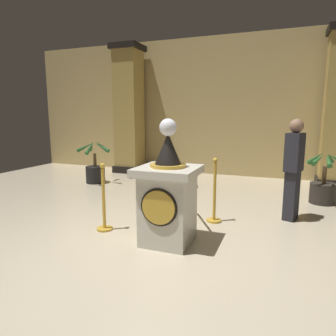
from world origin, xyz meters
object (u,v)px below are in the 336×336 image
(stanchion_far, at_px, (104,207))
(potted_palm_right, at_px, (323,187))
(potted_palm_left, at_px, (95,169))
(pedestal_clock, at_px, (168,196))
(stanchion_near, at_px, (214,199))
(bystander_guest, at_px, (293,167))

(stanchion_far, bearing_deg, potted_palm_right, 40.33)
(potted_palm_right, bearing_deg, potted_palm_left, 179.98)
(pedestal_clock, bearing_deg, stanchion_near, 68.76)
(pedestal_clock, xyz_separation_m, bystander_guest, (1.57, 1.60, 0.23))
(stanchion_near, bearing_deg, pedestal_clock, -111.24)
(stanchion_near, relative_size, stanchion_far, 1.03)
(stanchion_far, distance_m, potted_palm_left, 3.41)
(bystander_guest, bearing_deg, potted_palm_left, 164.99)
(potted_palm_left, distance_m, bystander_guest, 4.85)
(potted_palm_left, distance_m, potted_palm_right, 5.26)
(stanchion_near, bearing_deg, stanchion_far, -147.06)
(stanchion_near, relative_size, potted_palm_right, 0.99)
(potted_palm_right, xyz_separation_m, bystander_guest, (-0.60, -1.25, 0.56))
(pedestal_clock, height_order, stanchion_far, pedestal_clock)
(stanchion_near, distance_m, bystander_guest, 1.39)
(pedestal_clock, bearing_deg, potted_palm_right, 52.58)
(pedestal_clock, distance_m, stanchion_near, 1.16)
(potted_palm_left, relative_size, potted_palm_right, 1.05)
(stanchion_near, distance_m, potted_palm_right, 2.52)
(potted_palm_left, bearing_deg, stanchion_near, -27.31)
(pedestal_clock, xyz_separation_m, stanchion_near, (0.41, 1.05, -0.28))
(stanchion_near, relative_size, bystander_guest, 0.64)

